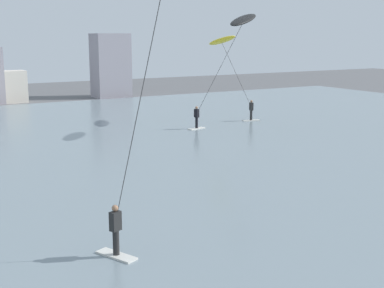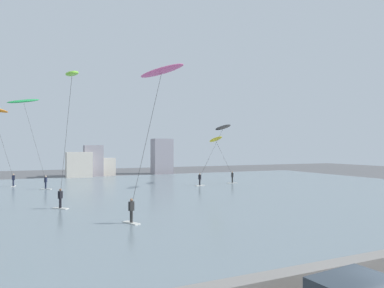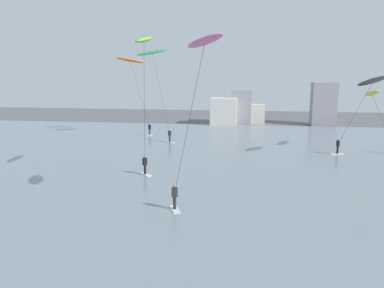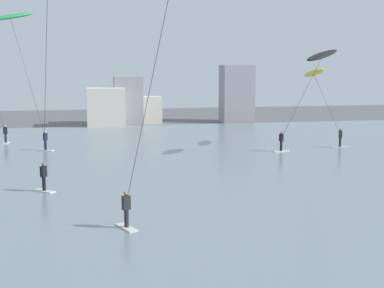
# 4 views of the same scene
# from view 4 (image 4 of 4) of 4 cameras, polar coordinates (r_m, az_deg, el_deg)

# --- Properties ---
(water_bay) EXTENTS (84.00, 52.00, 0.10)m
(water_bay) POSITION_cam_4_polar(r_m,az_deg,el_deg) (37.47, -3.36, -2.60)
(water_bay) COLOR gray
(water_bay) RESTS_ON ground
(far_shore_buildings) EXTENTS (19.98, 5.40, 6.95)m
(far_shore_buildings) POSITION_cam_4_polar(r_m,az_deg,el_deg) (65.08, -3.17, 4.44)
(far_shore_buildings) COLOR beige
(far_shore_buildings) RESTS_ON ground
(kitesurfer_black) EXTENTS (4.75, 4.62, 8.28)m
(kitesurfer_black) POSITION_cam_4_polar(r_m,az_deg,el_deg) (42.85, 13.09, 8.36)
(kitesurfer_black) COLOR silver
(kitesurfer_black) RESTS_ON water_bay
(kitesurfer_pink) EXTENTS (3.84, 3.45, 10.66)m
(kitesurfer_pink) POSITION_cam_4_polar(r_m,az_deg,el_deg) (22.94, -2.67, 14.19)
(kitesurfer_pink) COLOR silver
(kitesurfer_pink) RESTS_ON water_bay
(kitesurfer_lime) EXTENTS (1.96, 4.26, 11.33)m
(kitesurfer_lime) POSITION_cam_4_polar(r_m,az_deg,el_deg) (29.27, -14.85, 13.48)
(kitesurfer_lime) COLOR silver
(kitesurfer_lime) RESTS_ON water_bay
(kitesurfer_green) EXTENTS (5.30, 4.02, 11.47)m
(kitesurfer_green) POSITION_cam_4_polar(r_m,az_deg,el_deg) (48.24, -18.15, 11.68)
(kitesurfer_green) COLOR silver
(kitesurfer_green) RESTS_ON water_bay
(kitesurfer_yellow) EXTENTS (3.37, 3.57, 6.79)m
(kitesurfer_yellow) POSITION_cam_4_polar(r_m,az_deg,el_deg) (47.92, 12.78, 6.69)
(kitesurfer_yellow) COLOR silver
(kitesurfer_yellow) RESTS_ON water_bay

